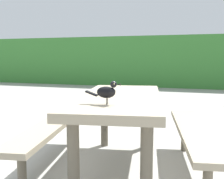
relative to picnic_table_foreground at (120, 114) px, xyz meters
name	(u,v)px	position (x,y,z in m)	size (l,w,h in m)	color
ground_plane	(111,176)	(-0.03, -0.17, -0.56)	(60.00, 60.00, 0.00)	#A3A099
hedge_wall	(178,61)	(-0.03, 8.28, 0.37)	(28.00, 2.02, 1.86)	#387A33
picnic_table_foreground	(120,114)	(0.00, 0.00, 0.00)	(1.95, 1.97, 0.74)	gray
bird_grackle	(107,91)	(0.05, -0.53, 0.29)	(0.29, 0.07, 0.18)	black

